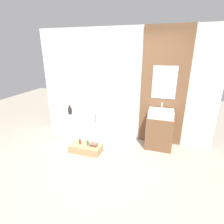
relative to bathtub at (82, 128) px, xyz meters
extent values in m
plane|color=gray|center=(0.92, -1.20, -0.25)|extent=(12.00, 12.00, 0.00)
cube|color=silver|center=(0.92, 0.38, 1.05)|extent=(4.20, 0.06, 2.60)
cube|color=brown|center=(1.87, 0.33, 1.05)|extent=(0.98, 0.03, 2.60)
cube|color=#ADBCCC|center=(1.87, 0.31, 1.20)|extent=(0.51, 0.01, 0.71)
cube|color=white|center=(0.00, 0.00, 0.00)|extent=(1.11, 0.66, 0.50)
cube|color=silver|center=(0.00, 0.00, 0.24)|extent=(0.86, 0.46, 0.01)
cube|color=silver|center=(0.52, -0.07, 0.70)|extent=(0.01, 0.48, 0.90)
cube|color=#A87F56|center=(0.37, -0.59, -0.17)|extent=(0.68, 0.34, 0.16)
cube|color=brown|center=(1.87, 0.09, 0.12)|extent=(0.58, 0.45, 0.74)
cube|color=white|center=(1.87, 0.09, 0.57)|extent=(0.52, 0.40, 0.15)
cylinder|color=silver|center=(1.87, 0.19, 0.71)|extent=(0.02, 0.02, 0.14)
cylinder|color=black|center=(-0.46, 0.23, 0.33)|extent=(0.10, 0.10, 0.17)
cylinder|color=black|center=(-0.46, 0.23, 0.45)|extent=(0.05, 0.05, 0.07)
sphere|color=silver|center=(-0.32, 0.23, 0.30)|extent=(0.11, 0.11, 0.11)
cylinder|color=#B21928|center=(0.23, -0.59, -0.04)|extent=(0.04, 0.04, 0.10)
cylinder|color=black|center=(0.23, -0.59, 0.02)|extent=(0.03, 0.03, 0.02)
cylinder|color=#38704C|center=(0.42, -0.59, -0.04)|extent=(0.05, 0.05, 0.09)
cylinder|color=black|center=(0.42, -0.59, 0.01)|extent=(0.03, 0.03, 0.02)
cylinder|color=brown|center=(0.56, -0.59, -0.04)|extent=(0.16, 0.09, 0.09)
camera|label=1|loc=(1.90, -3.60, 1.87)|focal=28.00mm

